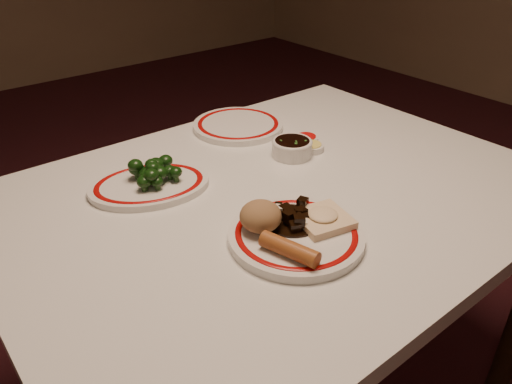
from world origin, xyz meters
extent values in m
cube|color=white|center=(0.00, 0.00, 0.73)|extent=(1.20, 0.90, 0.04)
cylinder|color=black|center=(-0.54, 0.39, 0.35)|extent=(0.06, 0.06, 0.71)
cylinder|color=black|center=(0.54, 0.39, 0.35)|extent=(0.06, 0.06, 0.71)
cylinder|color=silver|center=(-0.10, -0.16, 0.76)|extent=(0.31, 0.31, 0.02)
torus|color=#9A0907|center=(-0.10, -0.16, 0.77)|extent=(0.27, 0.27, 0.00)
ellipsoid|color=#986F48|center=(-0.14, -0.11, 0.80)|extent=(0.08, 0.08, 0.06)
cylinder|color=#9D5726|center=(-0.16, -0.21, 0.78)|extent=(0.06, 0.11, 0.03)
cube|color=beige|center=(-0.04, -0.17, 0.78)|extent=(0.12, 0.12, 0.02)
ellipsoid|color=beige|center=(-0.04, -0.17, 0.79)|extent=(0.06, 0.06, 0.02)
cylinder|color=black|center=(-0.08, -0.13, 0.77)|extent=(0.11, 0.11, 0.00)
cube|color=black|center=(-0.10, -0.16, 0.78)|extent=(0.03, 0.03, 0.02)
cube|color=black|center=(-0.06, -0.13, 0.78)|extent=(0.02, 0.02, 0.02)
cube|color=black|center=(-0.04, -0.11, 0.79)|extent=(0.02, 0.02, 0.02)
cube|color=black|center=(-0.08, -0.09, 0.78)|extent=(0.02, 0.02, 0.01)
cube|color=black|center=(-0.08, -0.13, 0.79)|extent=(0.02, 0.02, 0.02)
cube|color=black|center=(-0.06, -0.15, 0.78)|extent=(0.02, 0.02, 0.02)
cube|color=black|center=(-0.08, -0.11, 0.78)|extent=(0.02, 0.02, 0.02)
cube|color=black|center=(-0.07, -0.13, 0.78)|extent=(0.02, 0.02, 0.02)
cube|color=black|center=(-0.09, -0.14, 0.79)|extent=(0.02, 0.02, 0.02)
cube|color=black|center=(-0.09, -0.16, 0.79)|extent=(0.03, 0.03, 0.02)
cube|color=black|center=(-0.10, -0.11, 0.78)|extent=(0.02, 0.02, 0.02)
cube|color=black|center=(-0.08, -0.15, 0.79)|extent=(0.02, 0.02, 0.02)
cube|color=black|center=(-0.07, -0.13, 0.79)|extent=(0.02, 0.02, 0.02)
cube|color=beige|center=(-0.08, -0.16, 0.78)|extent=(0.02, 0.02, 0.01)
cube|color=beige|center=(-0.09, -0.10, 0.79)|extent=(0.02, 0.02, 0.01)
torus|color=#9A0907|center=(-0.22, 0.18, 0.77)|extent=(0.30, 0.30, 0.00)
cylinder|color=#23471C|center=(-0.23, 0.18, 0.77)|extent=(0.01, 0.01, 0.01)
ellipsoid|color=black|center=(-0.23, 0.18, 0.79)|extent=(0.03, 0.03, 0.02)
cylinder|color=#23471C|center=(-0.22, 0.20, 0.77)|extent=(0.01, 0.01, 0.01)
ellipsoid|color=black|center=(-0.22, 0.20, 0.78)|extent=(0.03, 0.03, 0.02)
cylinder|color=#23471C|center=(-0.23, 0.22, 0.77)|extent=(0.01, 0.01, 0.01)
ellipsoid|color=black|center=(-0.23, 0.22, 0.79)|extent=(0.04, 0.04, 0.03)
cylinder|color=#23471C|center=(-0.16, 0.21, 0.77)|extent=(0.01, 0.01, 0.01)
ellipsoid|color=black|center=(-0.16, 0.21, 0.79)|extent=(0.03, 0.03, 0.03)
cylinder|color=#23471C|center=(-0.22, 0.15, 0.77)|extent=(0.01, 0.01, 0.01)
ellipsoid|color=black|center=(-0.22, 0.15, 0.78)|extent=(0.03, 0.03, 0.02)
cylinder|color=#23471C|center=(-0.17, 0.15, 0.77)|extent=(0.01, 0.01, 0.01)
ellipsoid|color=black|center=(-0.17, 0.15, 0.79)|extent=(0.03, 0.03, 0.02)
cylinder|color=#23471C|center=(-0.22, 0.18, 0.77)|extent=(0.01, 0.01, 0.01)
ellipsoid|color=black|center=(-0.22, 0.18, 0.79)|extent=(0.03, 0.03, 0.02)
cylinder|color=#23471C|center=(-0.21, 0.19, 0.77)|extent=(0.01, 0.01, 0.01)
ellipsoid|color=black|center=(-0.21, 0.19, 0.78)|extent=(0.03, 0.03, 0.02)
cylinder|color=#23471C|center=(-0.19, 0.20, 0.77)|extent=(0.01, 0.01, 0.01)
ellipsoid|color=black|center=(-0.19, 0.20, 0.79)|extent=(0.03, 0.03, 0.02)
cylinder|color=#23471C|center=(-0.20, 0.20, 0.77)|extent=(0.01, 0.01, 0.01)
ellipsoid|color=black|center=(-0.20, 0.20, 0.78)|extent=(0.04, 0.04, 0.03)
cylinder|color=#23471C|center=(-0.22, 0.18, 0.77)|extent=(0.01, 0.01, 0.01)
ellipsoid|color=black|center=(-0.22, 0.18, 0.79)|extent=(0.03, 0.03, 0.02)
cylinder|color=#23471C|center=(-0.24, 0.16, 0.77)|extent=(0.01, 0.01, 0.01)
ellipsoid|color=black|center=(-0.24, 0.16, 0.79)|extent=(0.03, 0.03, 0.03)
cylinder|color=#23471C|center=(-0.20, 0.17, 0.77)|extent=(0.01, 0.01, 0.02)
ellipsoid|color=black|center=(-0.20, 0.17, 0.79)|extent=(0.04, 0.04, 0.03)
cylinder|color=#23471C|center=(-0.18, 0.21, 0.77)|extent=(0.01, 0.01, 0.01)
ellipsoid|color=black|center=(-0.18, 0.21, 0.79)|extent=(0.04, 0.04, 0.03)
cylinder|color=#23471C|center=(-0.17, 0.17, 0.77)|extent=(0.01, 0.01, 0.01)
ellipsoid|color=black|center=(-0.17, 0.17, 0.79)|extent=(0.03, 0.03, 0.02)
cylinder|color=#23471C|center=(-0.21, 0.19, 0.77)|extent=(0.01, 0.01, 0.01)
ellipsoid|color=black|center=(-0.21, 0.19, 0.79)|extent=(0.04, 0.04, 0.03)
cylinder|color=#23471C|center=(-0.24, 0.16, 0.77)|extent=(0.01, 0.01, 0.01)
ellipsoid|color=black|center=(-0.24, 0.16, 0.79)|extent=(0.03, 0.03, 0.02)
ellipsoid|color=black|center=(-0.21, 0.17, 0.80)|extent=(0.03, 0.03, 0.02)
ellipsoid|color=black|center=(-0.21, 0.19, 0.80)|extent=(0.03, 0.03, 0.02)
ellipsoid|color=black|center=(-0.23, 0.21, 0.80)|extent=(0.03, 0.03, 0.03)
ellipsoid|color=black|center=(-0.23, 0.15, 0.80)|extent=(0.03, 0.03, 0.03)
cylinder|color=silver|center=(0.14, 0.11, 0.77)|extent=(0.10, 0.10, 0.04)
cylinder|color=black|center=(0.14, 0.11, 0.79)|extent=(0.09, 0.09, 0.00)
cylinder|color=silver|center=(0.22, 0.14, 0.76)|extent=(0.06, 0.06, 0.02)
cylinder|color=#B90C0B|center=(0.22, 0.14, 0.77)|extent=(0.05, 0.05, 0.00)
cylinder|color=silver|center=(0.20, 0.10, 0.76)|extent=(0.06, 0.06, 0.02)
cylinder|color=#E4D45D|center=(0.20, 0.10, 0.77)|extent=(0.05, 0.05, 0.00)
cylinder|color=silver|center=(0.14, 0.33, 0.76)|extent=(0.33, 0.33, 0.02)
torus|color=#9A0907|center=(0.14, 0.33, 0.77)|extent=(0.29, 0.29, 0.00)
camera|label=1|loc=(-0.63, -0.71, 1.30)|focal=35.00mm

